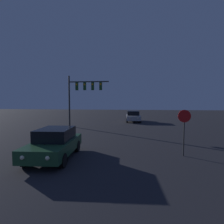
{
  "coord_description": "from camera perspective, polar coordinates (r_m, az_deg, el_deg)",
  "views": [
    {
      "loc": [
        1.57,
        1.24,
        3.04
      ],
      "look_at": [
        0.0,
        15.46,
        2.11
      ],
      "focal_mm": 28.0,
      "sensor_mm": 36.0,
      "label": 1
    }
  ],
  "objects": [
    {
      "name": "traffic_signal_mast",
      "position": [
        20.56,
        -9.84,
        6.75
      ],
      "size": [
        4.75,
        0.3,
        5.92
      ],
      "color": "#2D2D2D",
      "rests_on": "ground_plane"
    },
    {
      "name": "car_far",
      "position": [
        25.59,
        6.92,
        -1.35
      ],
      "size": [
        2.13,
        4.26,
        1.56
      ],
      "rotation": [
        0.0,
        0.0,
        3.18
      ],
      "color": "#99999E",
      "rests_on": "ground_plane"
    },
    {
      "name": "car_near",
      "position": [
        9.9,
        -18.23,
        -9.58
      ],
      "size": [
        2.17,
        4.28,
        1.56
      ],
      "rotation": [
        0.0,
        0.0,
        3.19
      ],
      "color": "#1E4728",
      "rests_on": "ground_plane"
    },
    {
      "name": "stop_sign",
      "position": [
        10.29,
        22.49,
        -3.69
      ],
      "size": [
        0.68,
        0.07,
        2.55
      ],
      "color": "#2D2D2D",
      "rests_on": "ground_plane"
    }
  ]
}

